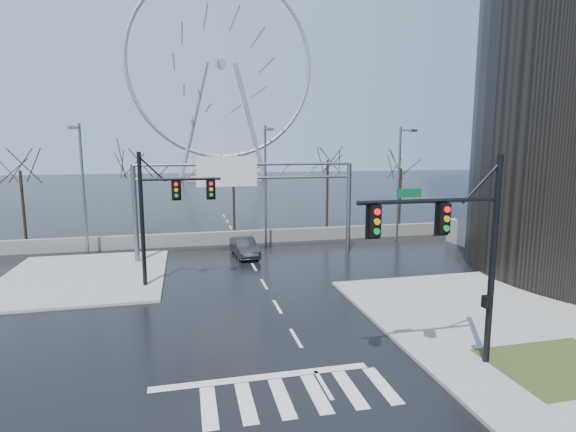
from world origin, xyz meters
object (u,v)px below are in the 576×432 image
object	(u,v)px
sign_gantry	(242,189)
ferris_wheel	(221,72)
car	(244,247)
signal_mast_near	(462,242)
signal_mast_far	(162,206)

from	to	relation	value
sign_gantry	ferris_wheel	size ratio (longest dim) A/B	0.32
car	signal_mast_near	bearing A→B (deg)	-80.06
signal_mast_near	ferris_wheel	world-z (taller)	ferris_wheel
signal_mast_near	sign_gantry	distance (m)	19.79
signal_mast_near	car	xyz separation A→B (m)	(-5.37, 19.33, -4.16)
signal_mast_near	car	bearing A→B (deg)	105.53
ferris_wheel	car	size ratio (longest dim) A/B	11.76
signal_mast_near	car	size ratio (longest dim) A/B	1.85
signal_mast_far	sign_gantry	world-z (taller)	signal_mast_far
signal_mast_near	signal_mast_far	world-z (taller)	same
signal_mast_far	ferris_wheel	xyz separation A→B (m)	(10.87, 86.04, 21.30)
signal_mast_near	ferris_wheel	bearing A→B (deg)	90.08
sign_gantry	car	distance (m)	4.48
signal_mast_far	sign_gantry	size ratio (longest dim) A/B	0.49
ferris_wheel	car	bearing A→B (deg)	-93.75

